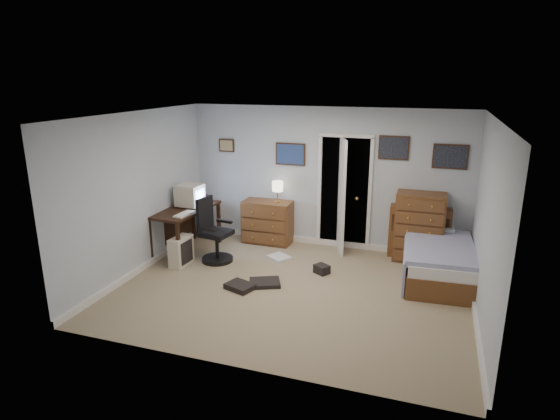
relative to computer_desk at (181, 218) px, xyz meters
The scene contains 15 objects.
floor 2.53m from the computer_desk, 20.53° to the right, with size 5.00×4.00×0.02m, color gray.
computer_desk is the anchor object (origin of this frame).
crt_monitor 0.43m from the computer_desk, 50.47° to the left, with size 0.44×0.41×0.39m.
keyboard 0.49m from the computer_desk, 52.30° to the right, with size 0.16×0.43×0.03m, color beige.
pc_tower 0.74m from the computer_desk, 61.89° to the right, with size 0.25×0.46×0.48m.
office_chair 0.78m from the computer_desk, 15.86° to the right, with size 0.60×0.60×1.08m.
media_stack 0.85m from the computer_desk, 91.70° to the left, with size 0.17×0.17×0.84m, color maroon.
low_dresser 1.58m from the computer_desk, 35.77° to the left, with size 0.89×0.45×0.79m, color brown.
table_lamp 1.79m from the computer_desk, 31.90° to the left, with size 0.20×0.20×0.39m.
doorway 3.02m from the computer_desk, 28.11° to the left, with size 0.96×1.12×2.05m.
tall_dresser 4.06m from the computer_desk, 12.66° to the left, with size 0.79×0.47×1.16m, color brown.
headboard_bookcase 4.10m from the computer_desk, 14.17° to the left, with size 1.00×0.27×0.90m.
bed 4.30m from the computer_desk, ahead, with size 1.10×1.93×0.62m.
wall_posters 3.28m from the computer_desk, 21.32° to the left, with size 4.38×0.04×0.60m.
floor_clutter 2.06m from the computer_desk, 18.03° to the right, with size 1.38×1.71×0.14m.
Camera 1 is at (1.81, -5.98, 3.02)m, focal length 30.00 mm.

